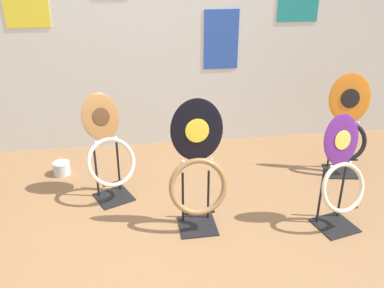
{
  "coord_description": "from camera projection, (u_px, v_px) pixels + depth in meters",
  "views": [
    {
      "loc": [
        -0.12,
        -2.09,
        1.97
      ],
      "look_at": [
        0.29,
        0.85,
        0.55
      ],
      "focal_mm": 40.0,
      "sensor_mm": 36.0,
      "label": 1
    }
  ],
  "objects": [
    {
      "name": "toilet_seat_display_orange_sun",
      "position": [
        347.0,
        130.0,
        3.85
      ],
      "size": [
        0.4,
        0.33,
        0.93
      ],
      "color": "black",
      "rests_on": "ground_plane"
    },
    {
      "name": "toilet_seat_display_woodgrain",
      "position": [
        108.0,
        151.0,
        3.46
      ],
      "size": [
        0.47,
        0.47,
        0.88
      ],
      "color": "black",
      "rests_on": "ground_plane"
    },
    {
      "name": "toilet_seat_display_jazz_black",
      "position": [
        198.0,
        172.0,
        3.05
      ],
      "size": [
        0.43,
        0.29,
        1.01
      ],
      "color": "black",
      "rests_on": "ground_plane"
    },
    {
      "name": "toilet_seat_display_purple_note",
      "position": [
        341.0,
        177.0,
        3.09
      ],
      "size": [
        0.4,
        0.34,
        0.88
      ],
      "color": "black",
      "rests_on": "ground_plane"
    },
    {
      "name": "ground_plane",
      "position": [
        165.0,
        281.0,
        2.73
      ],
      "size": [
        14.0,
        14.0,
        0.0
      ],
      "primitive_type": "plane",
      "color": "#8E6642"
    },
    {
      "name": "paint_can",
      "position": [
        62.0,
        168.0,
        3.95
      ],
      "size": [
        0.16,
        0.16,
        0.13
      ],
      "color": "silver",
      "rests_on": "ground_plane"
    },
    {
      "name": "wall_back",
      "position": [
        143.0,
        18.0,
        4.05
      ],
      "size": [
        8.0,
        0.07,
        2.6
      ],
      "color": "silver",
      "rests_on": "ground_plane"
    }
  ]
}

